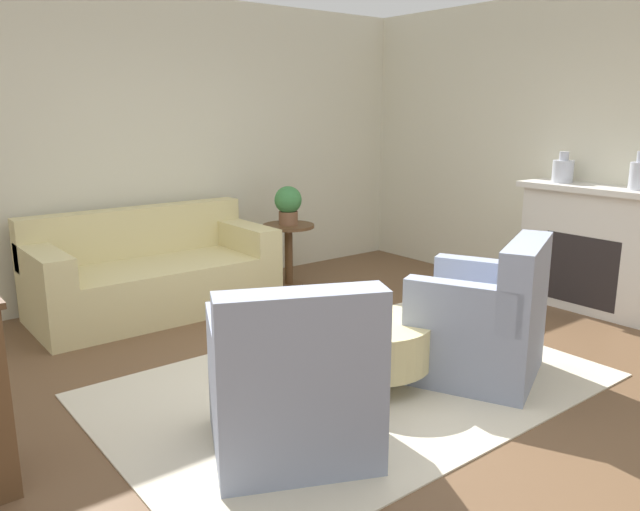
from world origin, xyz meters
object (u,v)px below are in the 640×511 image
object	(u,v)px
couch	(153,275)
armchair_left	(293,388)
armchair_right	(485,324)
vase_mantel_far	(639,175)
ottoman_table	(372,342)
side_table	(289,245)
potted_plant_on_side_table	(288,203)
vase_mantel_near	(563,170)

from	to	relation	value
couch	armchair_left	distance (m)	2.73
armchair_right	vase_mantel_far	size ratio (longest dim) A/B	3.39
ottoman_table	armchair_left	bearing A→B (deg)	-156.81
couch	armchair_right	xyz separation A→B (m)	(1.16, -2.70, 0.04)
side_table	vase_mantel_far	xyz separation A→B (m)	(1.66, -2.61, 0.80)
armchair_right	potted_plant_on_side_table	size ratio (longest dim) A/B	2.77
armchair_left	vase_mantel_near	size ratio (longest dim) A/B	3.86
ottoman_table	vase_mantel_far	world-z (taller)	vase_mantel_far
side_table	vase_mantel_far	world-z (taller)	vase_mantel_far
side_table	potted_plant_on_side_table	distance (m)	0.42
couch	side_table	distance (m)	1.41
armchair_right	couch	bearing A→B (deg)	113.27
vase_mantel_near	ottoman_table	bearing A→B (deg)	-174.12
potted_plant_on_side_table	armchair_left	bearing A→B (deg)	-125.00
couch	armchair_right	distance (m)	2.94
armchair_left	vase_mantel_near	xyz separation A→B (m)	(3.47, 0.66, 0.85)
couch	vase_mantel_near	size ratio (longest dim) A/B	7.48
armchair_right	vase_mantel_far	xyz separation A→B (m)	(1.90, -0.02, 0.87)
ottoman_table	side_table	distance (m)	2.37
ottoman_table	side_table	xyz separation A→B (m)	(0.89, 2.19, 0.16)
armchair_right	side_table	world-z (taller)	armchair_right
armchair_left	vase_mantel_far	world-z (taller)	vase_mantel_far
armchair_right	side_table	xyz separation A→B (m)	(0.24, 2.59, 0.06)
armchair_right	potted_plant_on_side_table	xyz separation A→B (m)	(0.24, 2.59, 0.48)
potted_plant_on_side_table	ottoman_table	bearing A→B (deg)	-112.01
armchair_right	ottoman_table	xyz separation A→B (m)	(-0.65, 0.40, -0.10)
vase_mantel_far	ottoman_table	bearing A→B (deg)	170.71
armchair_left	armchair_right	bearing A→B (deg)	0.00
vase_mantel_far	potted_plant_on_side_table	world-z (taller)	vase_mantel_far
armchair_left	vase_mantel_near	bearing A→B (deg)	10.75
couch	armchair_left	xyz separation A→B (m)	(-0.41, -2.70, 0.04)
vase_mantel_near	potted_plant_on_side_table	size ratio (longest dim) A/B	0.72
armchair_right	ottoman_table	size ratio (longest dim) A/B	1.38
couch	armchair_left	world-z (taller)	armchair_left
couch	side_table	world-z (taller)	couch
armchair_left	vase_mantel_far	bearing A→B (deg)	-0.32
armchair_left	armchair_right	distance (m)	1.57
couch	ottoman_table	xyz separation A→B (m)	(0.51, -2.30, -0.05)
side_table	vase_mantel_far	size ratio (longest dim) A/B	2.04
couch	vase_mantel_near	world-z (taller)	vase_mantel_near
vase_mantel_far	potted_plant_on_side_table	bearing A→B (deg)	122.46
armchair_left	vase_mantel_far	distance (m)	3.58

